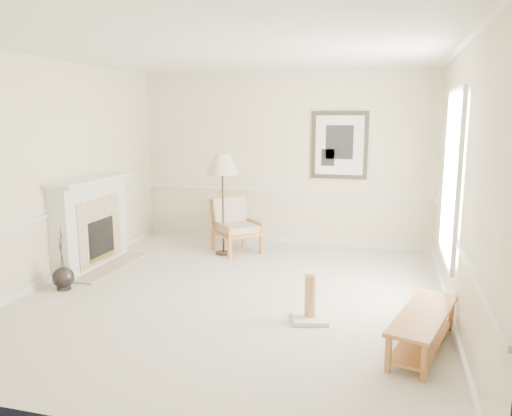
{
  "coord_description": "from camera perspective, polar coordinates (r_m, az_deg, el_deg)",
  "views": [
    {
      "loc": [
        1.8,
        -5.56,
        2.16
      ],
      "look_at": [
        0.09,
        0.7,
        0.97
      ],
      "focal_mm": 35.0,
      "sensor_mm": 36.0,
      "label": 1
    }
  ],
  "objects": [
    {
      "name": "ground",
      "position": [
        6.23,
        -2.5,
        -9.91
      ],
      "size": [
        5.5,
        5.5,
        0.0
      ],
      "primitive_type": "plane",
      "color": "silver",
      "rests_on": "ground"
    },
    {
      "name": "room",
      "position": [
        5.88,
        -1.13,
        7.53
      ],
      "size": [
        5.04,
        5.54,
        2.92
      ],
      "color": "beige",
      "rests_on": "ground"
    },
    {
      "name": "fireplace",
      "position": [
        7.57,
        -18.23,
        -1.7
      ],
      "size": [
        0.64,
        1.64,
        1.31
      ],
      "color": "white",
      "rests_on": "ground"
    },
    {
      "name": "floor_vase",
      "position": [
        6.82,
        -21.16,
        -7.5
      ],
      "size": [
        0.27,
        0.27,
        0.8
      ],
      "rotation": [
        0.0,
        0.0,
        0.39
      ],
      "color": "black",
      "rests_on": "ground"
    },
    {
      "name": "armchair",
      "position": [
        8.1,
        -2.53,
        -1.7
      ],
      "size": [
        0.95,
        0.95,
        0.86
      ],
      "rotation": [
        0.0,
        0.0,
        0.81
      ],
      "color": "#B06538",
      "rests_on": "ground"
    },
    {
      "name": "floor_lamp",
      "position": [
        7.77,
        -3.85,
        4.7
      ],
      "size": [
        0.63,
        0.63,
        1.59
      ],
      "rotation": [
        0.0,
        0.0,
        0.32
      ],
      "color": "black",
      "rests_on": "ground"
    },
    {
      "name": "bench",
      "position": [
        5.03,
        18.57,
        -12.53
      ],
      "size": [
        0.73,
        1.36,
        0.37
      ],
      "rotation": [
        0.0,
        0.0,
        -0.28
      ],
      "color": "#B06538",
      "rests_on": "ground"
    },
    {
      "name": "scratching_post",
      "position": [
        5.48,
        6.21,
        -10.98
      ],
      "size": [
        0.46,
        0.46,
        0.54
      ],
      "rotation": [
        0.0,
        0.0,
        0.23
      ],
      "color": "white",
      "rests_on": "ground"
    }
  ]
}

